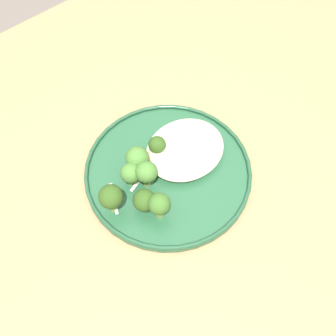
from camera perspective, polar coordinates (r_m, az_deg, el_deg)
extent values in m
plane|color=#665B51|center=(1.42, 0.65, -14.90)|extent=(6.00, 6.00, 0.00)
cube|color=#9E754C|center=(0.75, 1.18, 0.73)|extent=(1.40, 1.00, 0.04)
cube|color=olive|center=(1.54, 8.38, 17.30)|extent=(0.06, 0.06, 0.70)
cylinder|color=#235133|center=(0.72, 0.00, -0.62)|extent=(0.29, 0.29, 0.01)
torus|color=#204B2E|center=(0.71, 0.00, -0.27)|extent=(0.29, 0.29, 0.01)
ellipsoid|color=beige|center=(0.72, 2.39, 2.65)|extent=(0.14, 0.12, 0.03)
cylinder|color=#DBB77A|center=(0.72, 1.80, 2.50)|extent=(0.03, 0.03, 0.01)
cylinder|color=#8E774F|center=(0.72, 1.82, 2.77)|extent=(0.03, 0.03, 0.00)
cylinder|color=beige|center=(0.73, -1.43, 3.13)|extent=(0.03, 0.03, 0.01)
cylinder|color=#988766|center=(0.72, -1.44, 3.41)|extent=(0.03, 0.03, 0.00)
cylinder|color=#DBB77A|center=(0.70, 0.62, -0.13)|extent=(0.03, 0.03, 0.01)
cylinder|color=#8E774F|center=(0.69, 0.62, 0.22)|extent=(0.03, 0.03, 0.00)
cylinder|color=beige|center=(0.71, 2.66, 0.96)|extent=(0.02, 0.02, 0.01)
cylinder|color=#988766|center=(0.70, 2.69, 1.31)|extent=(0.02, 0.02, 0.00)
cylinder|color=beige|center=(0.73, 5.34, 3.01)|extent=(0.03, 0.03, 0.01)
cylinder|color=#988766|center=(0.72, 5.39, 3.36)|extent=(0.03, 0.03, 0.00)
cylinder|color=#DBB77A|center=(0.71, -1.56, 1.40)|extent=(0.04, 0.04, 0.02)
cylinder|color=#8E774F|center=(0.71, -1.58, 1.76)|extent=(0.03, 0.03, 0.00)
cylinder|color=#DBB77A|center=(0.74, 3.07, 4.27)|extent=(0.03, 0.03, 0.01)
cylinder|color=#8E774F|center=(0.73, 3.09, 4.61)|extent=(0.03, 0.03, 0.00)
cylinder|color=#7A994C|center=(0.72, -1.47, 2.30)|extent=(0.01, 0.01, 0.02)
sphere|color=#2D4C19|center=(0.71, -1.51, 3.23)|extent=(0.03, 0.03, 0.03)
cylinder|color=#89A356|center=(0.70, -5.04, -1.63)|extent=(0.02, 0.02, 0.02)
sphere|color=#42702D|center=(0.68, -5.17, -0.71)|extent=(0.04, 0.04, 0.04)
cylinder|color=#89A356|center=(0.67, -7.66, -5.08)|extent=(0.02, 0.02, 0.03)
sphere|color=#2D4C19|center=(0.65, -7.95, -3.96)|extent=(0.04, 0.04, 0.04)
cylinder|color=#89A356|center=(0.67, -3.23, -5.35)|extent=(0.02, 0.02, 0.02)
sphere|color=#2D4C19|center=(0.65, -3.33, -4.49)|extent=(0.04, 0.04, 0.04)
cylinder|color=#7A994C|center=(0.66, -1.18, -6.02)|extent=(0.02, 0.02, 0.03)
sphere|color=#386023|center=(0.64, -1.22, -5.00)|extent=(0.04, 0.04, 0.04)
cylinder|color=#7A994C|center=(0.69, -2.91, -1.72)|extent=(0.02, 0.02, 0.03)
sphere|color=#42702D|center=(0.66, -3.01, -0.56)|extent=(0.04, 0.04, 0.04)
cylinder|color=#7A994C|center=(0.70, -4.16, 0.25)|extent=(0.02, 0.02, 0.02)
sphere|color=#42702D|center=(0.68, -4.30, 1.42)|extent=(0.04, 0.04, 0.04)
cube|color=silver|center=(0.70, -4.03, -1.50)|extent=(0.05, 0.02, 0.00)
cube|color=silver|center=(0.69, -7.36, -4.44)|extent=(0.03, 0.05, 0.00)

